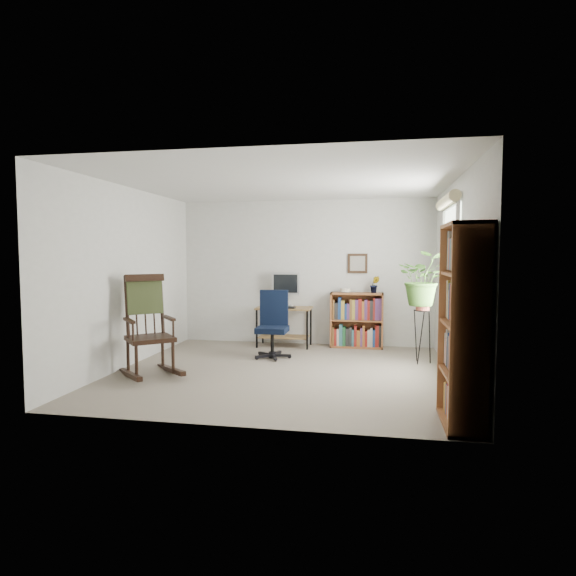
% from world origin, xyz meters
% --- Properties ---
extents(floor, '(4.20, 4.00, 0.00)m').
position_xyz_m(floor, '(0.00, 0.00, 0.00)').
color(floor, gray).
rests_on(floor, ground).
extents(ceiling, '(4.20, 4.00, 0.00)m').
position_xyz_m(ceiling, '(0.00, 0.00, 2.40)').
color(ceiling, silver).
rests_on(ceiling, ground).
extents(wall_back, '(4.20, 0.00, 2.40)m').
position_xyz_m(wall_back, '(0.00, 2.00, 1.20)').
color(wall_back, silver).
rests_on(wall_back, ground).
extents(wall_front, '(4.20, 0.00, 2.40)m').
position_xyz_m(wall_front, '(0.00, -2.00, 1.20)').
color(wall_front, silver).
rests_on(wall_front, ground).
extents(wall_left, '(0.00, 4.00, 2.40)m').
position_xyz_m(wall_left, '(-2.10, 0.00, 1.20)').
color(wall_left, silver).
rests_on(wall_left, ground).
extents(wall_right, '(0.00, 4.00, 2.40)m').
position_xyz_m(wall_right, '(2.10, 0.00, 1.20)').
color(wall_right, silver).
rests_on(wall_right, ground).
extents(window, '(0.12, 1.20, 1.50)m').
position_xyz_m(window, '(2.06, 0.30, 1.40)').
color(window, silver).
rests_on(window, wall_right).
extents(desk, '(0.89, 0.49, 0.64)m').
position_xyz_m(desk, '(-0.30, 1.70, 0.32)').
color(desk, olive).
rests_on(desk, floor).
extents(monitor, '(0.46, 0.16, 0.56)m').
position_xyz_m(monitor, '(-0.30, 1.84, 0.92)').
color(monitor, silver).
rests_on(monitor, desk).
extents(keyboard, '(0.40, 0.15, 0.02)m').
position_xyz_m(keyboard, '(-0.30, 1.58, 0.65)').
color(keyboard, black).
rests_on(keyboard, desk).
extents(office_chair, '(0.58, 0.58, 0.99)m').
position_xyz_m(office_chair, '(-0.30, 0.79, 0.50)').
color(office_chair, black).
rests_on(office_chair, floor).
extents(rocking_chair, '(1.21, 1.26, 1.27)m').
position_xyz_m(rocking_chair, '(-1.58, -0.47, 0.64)').
color(rocking_chair, black).
rests_on(rocking_chair, floor).
extents(low_bookshelf, '(0.84, 0.28, 0.89)m').
position_xyz_m(low_bookshelf, '(0.87, 1.82, 0.44)').
color(low_bookshelf, '#9A5A32').
rests_on(low_bookshelf, floor).
extents(tall_bookshelf, '(0.33, 0.78, 1.77)m').
position_xyz_m(tall_bookshelf, '(1.92, -1.59, 0.89)').
color(tall_bookshelf, '#9A5A32').
rests_on(tall_bookshelf, floor).
extents(plant_stand, '(0.29, 0.29, 0.86)m').
position_xyz_m(plant_stand, '(1.80, 0.85, 0.43)').
color(plant_stand, black).
rests_on(plant_stand, floor).
extents(spider_plant, '(1.69, 1.88, 1.46)m').
position_xyz_m(spider_plant, '(1.80, 0.85, 1.53)').
color(spider_plant, '#396423').
rests_on(spider_plant, plant_stand).
extents(potted_plant_small, '(0.13, 0.24, 0.11)m').
position_xyz_m(potted_plant_small, '(1.15, 1.83, 0.94)').
color(potted_plant_small, '#396423').
rests_on(potted_plant_small, low_bookshelf).
extents(framed_picture, '(0.32, 0.04, 0.32)m').
position_xyz_m(framed_picture, '(0.87, 1.97, 1.36)').
color(framed_picture, black).
rests_on(framed_picture, wall_back).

